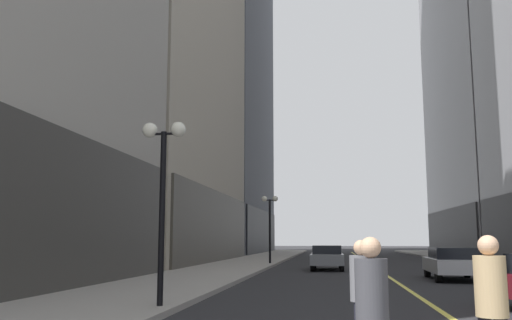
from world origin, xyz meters
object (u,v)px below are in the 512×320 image
(car_grey, at_px, (327,256))
(street_lamp_left_near, at_px, (163,171))
(pedestrian_in_grey_suit, at_px, (362,290))
(street_lamp_left_far, at_px, (270,214))
(car_silver, at_px, (453,262))
(pedestrian_in_tan_trench, at_px, (491,301))
(pedestrian_with_orange_bag, at_px, (372,306))

(car_grey, bearing_deg, street_lamp_left_near, -101.31)
(street_lamp_left_near, bearing_deg, pedestrian_in_grey_suit, -45.83)
(street_lamp_left_far, bearing_deg, street_lamp_left_near, -90.00)
(car_grey, bearing_deg, street_lamp_left_far, 129.76)
(car_silver, distance_m, street_lamp_left_far, 14.59)
(pedestrian_in_tan_trench, relative_size, street_lamp_left_near, 0.38)
(pedestrian_in_grey_suit, xyz_separation_m, street_lamp_left_far, (-4.34, 27.07, 2.30))
(pedestrian_in_tan_trench, relative_size, pedestrian_with_orange_bag, 1.01)
(car_silver, distance_m, pedestrian_with_orange_bag, 18.40)
(car_silver, height_order, pedestrian_in_tan_trench, pedestrian_in_tan_trench)
(pedestrian_in_tan_trench, height_order, street_lamp_left_near, street_lamp_left_near)
(car_silver, relative_size, pedestrian_with_orange_bag, 2.69)
(car_grey, xyz_separation_m, pedestrian_in_grey_suit, (0.69, -22.69, 0.24))
(pedestrian_with_orange_bag, bearing_deg, pedestrian_in_grey_suit, 89.68)
(car_grey, relative_size, pedestrian_in_grey_suit, 2.73)
(street_lamp_left_far, bearing_deg, pedestrian_in_grey_suit, -80.90)
(street_lamp_left_near, bearing_deg, car_grey, 78.69)
(car_grey, height_order, pedestrian_with_orange_bag, pedestrian_with_orange_bag)
(car_grey, xyz_separation_m, pedestrian_with_orange_bag, (0.68, -24.77, 0.26))
(car_grey, xyz_separation_m, pedestrian_in_tan_trench, (1.99, -24.25, 0.27))
(street_lamp_left_near, distance_m, street_lamp_left_far, 22.61)
(street_lamp_left_far, bearing_deg, car_silver, -51.97)
(street_lamp_left_far, bearing_deg, car_grey, -50.24)
(car_silver, bearing_deg, car_grey, 126.90)
(pedestrian_with_orange_bag, bearing_deg, car_silver, 75.74)
(car_grey, height_order, pedestrian_in_tan_trench, pedestrian_in_tan_trench)
(pedestrian_in_tan_trench, height_order, street_lamp_left_far, street_lamp_left_far)
(street_lamp_left_near, bearing_deg, pedestrian_in_tan_trench, -46.93)
(pedestrian_in_grey_suit, bearing_deg, street_lamp_left_far, 99.10)
(pedestrian_with_orange_bag, distance_m, pedestrian_in_grey_suit, 2.07)
(car_grey, height_order, street_lamp_left_far, street_lamp_left_far)
(car_silver, xyz_separation_m, street_lamp_left_far, (-8.86, 11.32, 2.54))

